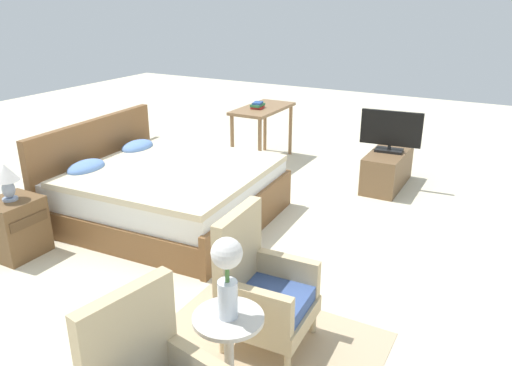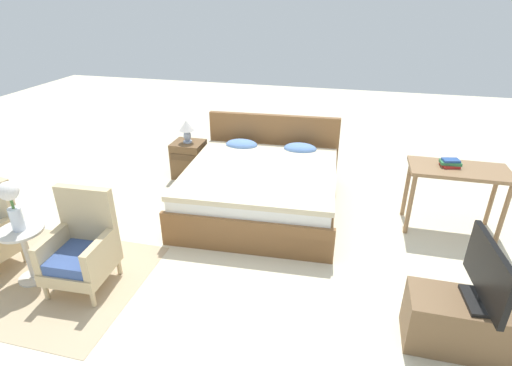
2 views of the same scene
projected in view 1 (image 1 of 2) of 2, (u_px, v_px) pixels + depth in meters
name	position (u px, v px, depth m)	size (l,w,h in m)	color
ground_plane	(242.00, 235.00, 4.89)	(16.00, 16.00, 0.00)	beige
bed	(165.00, 191.00, 5.17)	(1.94, 2.07, 0.96)	brown
armchair_by_window_right	(261.00, 291.00, 3.28)	(0.56, 0.56, 0.92)	#CCB284
side_table	(229.00, 347.00, 2.81)	(0.40, 0.40, 0.56)	beige
flower_vase	(227.00, 270.00, 2.63)	(0.17, 0.17, 0.48)	silver
nightstand	(16.00, 227.00, 4.45)	(0.44, 0.41, 0.53)	brown
table_lamp	(6.00, 177.00, 4.28)	(0.22, 0.22, 0.33)	#9EADC6
tv_stand	(387.00, 169.00, 6.08)	(0.96, 0.40, 0.44)	brown
tv_flatscreen	(391.00, 131.00, 5.92)	(0.23, 0.72, 0.49)	black
vanity_desk	(263.00, 116.00, 6.87)	(1.04, 0.52, 0.77)	#8E6B47
book_stack	(258.00, 105.00, 6.74)	(0.22, 0.19, 0.09)	#AD2823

